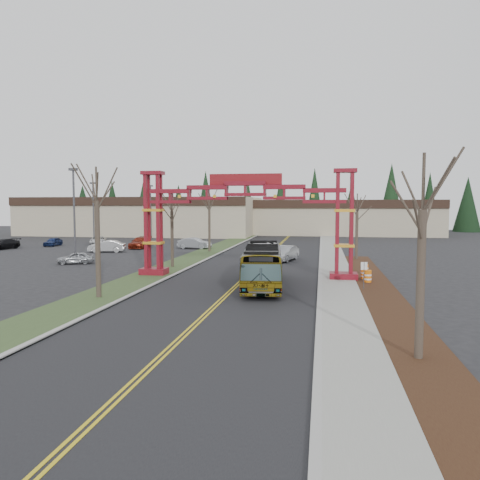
% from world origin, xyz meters
% --- Properties ---
extents(ground, '(200.00, 200.00, 0.00)m').
position_xyz_m(ground, '(0.00, 0.00, 0.00)').
color(ground, black).
rests_on(ground, ground).
extents(road, '(12.00, 110.00, 0.02)m').
position_xyz_m(road, '(0.00, 25.00, 0.01)').
color(road, black).
rests_on(road, ground).
extents(lane_line_left, '(0.12, 100.00, 0.01)m').
position_xyz_m(lane_line_left, '(-0.12, 25.00, 0.03)').
color(lane_line_left, gold).
rests_on(lane_line_left, road).
extents(lane_line_right, '(0.12, 100.00, 0.01)m').
position_xyz_m(lane_line_right, '(0.12, 25.00, 0.03)').
color(lane_line_right, gold).
rests_on(lane_line_right, road).
extents(curb_right, '(0.30, 110.00, 0.15)m').
position_xyz_m(curb_right, '(6.15, 25.00, 0.07)').
color(curb_right, '#A4A49F').
rests_on(curb_right, ground).
extents(sidewalk_right, '(2.60, 110.00, 0.14)m').
position_xyz_m(sidewalk_right, '(7.60, 25.00, 0.08)').
color(sidewalk_right, gray).
rests_on(sidewalk_right, ground).
extents(landscape_strip, '(2.60, 50.00, 0.12)m').
position_xyz_m(landscape_strip, '(10.20, 10.00, 0.06)').
color(landscape_strip, black).
rests_on(landscape_strip, ground).
extents(grass_median, '(4.00, 110.00, 0.08)m').
position_xyz_m(grass_median, '(-8.00, 25.00, 0.04)').
color(grass_median, '#334824').
rests_on(grass_median, ground).
extents(curb_left, '(0.30, 110.00, 0.15)m').
position_xyz_m(curb_left, '(-6.15, 25.00, 0.07)').
color(curb_left, '#A4A49F').
rests_on(curb_left, ground).
extents(gateway_arch, '(18.20, 1.60, 8.90)m').
position_xyz_m(gateway_arch, '(0.00, 18.00, 5.98)').
color(gateway_arch, maroon).
rests_on(gateway_arch, ground).
extents(retail_building_west, '(46.00, 22.30, 7.50)m').
position_xyz_m(retail_building_west, '(-30.00, 71.96, 3.76)').
color(retail_building_west, '#BDAE91').
rests_on(retail_building_west, ground).
extents(retail_building_east, '(38.00, 20.30, 7.00)m').
position_xyz_m(retail_building_east, '(10.00, 79.95, 3.51)').
color(retail_building_east, '#BDAE91').
rests_on(retail_building_east, ground).
extents(conifer_treeline, '(116.10, 5.60, 13.00)m').
position_xyz_m(conifer_treeline, '(0.25, 92.00, 6.49)').
color(conifer_treeline, black).
rests_on(conifer_treeline, ground).
extents(transit_bus, '(3.84, 11.55, 3.16)m').
position_xyz_m(transit_bus, '(1.94, 14.00, 1.58)').
color(transit_bus, '#9B9EA3').
rests_on(transit_bus, ground).
extents(silver_sedan, '(2.97, 5.28, 1.65)m').
position_xyz_m(silver_sedan, '(2.30, 30.05, 0.82)').
color(silver_sedan, '#A5A8AD').
rests_on(silver_sedan, ground).
extents(parked_car_near_a, '(3.91, 2.80, 1.24)m').
position_xyz_m(parked_car_near_a, '(-18.61, 23.83, 0.62)').
color(parked_car_near_a, '#A2A5A9').
rests_on(parked_car_near_a, ground).
extents(parked_car_near_b, '(4.82, 2.47, 1.51)m').
position_xyz_m(parked_car_near_b, '(-20.80, 35.47, 0.76)').
color(parked_car_near_b, silver).
rests_on(parked_car_near_b, ground).
extents(parked_car_mid_a, '(2.50, 5.40, 1.53)m').
position_xyz_m(parked_car_mid_a, '(-18.77, 41.60, 0.76)').
color(parked_car_mid_a, maroon).
rests_on(parked_car_mid_a, ground).
extents(parked_car_mid_b, '(1.72, 3.77, 1.25)m').
position_xyz_m(parked_car_mid_b, '(-32.69, 42.53, 0.63)').
color(parked_car_mid_b, navy).
rests_on(parked_car_mid_b, ground).
extents(parked_car_far_a, '(4.84, 2.30, 1.53)m').
position_xyz_m(parked_car_far_a, '(-11.00, 41.92, 0.77)').
color(parked_car_far_a, '#AAADB2').
rests_on(parked_car_far_a, ground).
extents(parked_car_far_b, '(3.86, 5.23, 1.32)m').
position_xyz_m(parked_car_far_b, '(-27.21, 45.76, 0.66)').
color(parked_car_far_b, silver).
rests_on(parked_car_far_b, ground).
extents(parked_car_far_c, '(2.88, 5.15, 1.41)m').
position_xyz_m(parked_car_far_c, '(-36.63, 36.77, 0.71)').
color(parked_car_far_c, black).
rests_on(parked_car_far_c, ground).
extents(bare_tree_median_near, '(3.29, 3.29, 8.48)m').
position_xyz_m(bare_tree_median_near, '(-8.00, 7.84, 6.27)').
color(bare_tree_median_near, '#382D26').
rests_on(bare_tree_median_near, ground).
extents(bare_tree_median_mid, '(3.01, 3.01, 7.41)m').
position_xyz_m(bare_tree_median_mid, '(-8.00, 23.03, 5.39)').
color(bare_tree_median_mid, '#382D26').
rests_on(bare_tree_median_mid, ground).
extents(bare_tree_median_far, '(3.01, 3.01, 7.95)m').
position_xyz_m(bare_tree_median_far, '(-8.00, 38.21, 5.92)').
color(bare_tree_median_far, '#382D26').
rests_on(bare_tree_median_far, ground).
extents(bare_tree_right_near, '(3.27, 3.27, 8.02)m').
position_xyz_m(bare_tree_right_near, '(10.00, -1.43, 5.82)').
color(bare_tree_right_near, '#382D26').
rests_on(bare_tree_right_near, ground).
extents(bare_tree_right_far, '(3.09, 3.09, 7.28)m').
position_xyz_m(bare_tree_right_far, '(10.00, 32.27, 5.20)').
color(bare_tree_right_far, '#382D26').
rests_on(bare_tree_right_far, ground).
extents(light_pole_near, '(0.87, 0.43, 9.97)m').
position_xyz_m(light_pole_near, '(-20.11, 26.47, 5.77)').
color(light_pole_near, '#3F3F44').
rests_on(light_pole_near, ground).
extents(light_pole_mid, '(0.83, 0.42, 9.58)m').
position_xyz_m(light_pole_mid, '(-29.29, 48.50, 5.54)').
color(light_pole_mid, '#3F3F44').
rests_on(light_pole_mid, ground).
extents(light_pole_far, '(0.83, 0.42, 9.59)m').
position_xyz_m(light_pole_far, '(-24.39, 60.71, 5.55)').
color(light_pole_far, '#3F3F44').
rests_on(light_pole_far, ground).
extents(street_sign, '(0.46, 0.15, 2.02)m').
position_xyz_m(street_sign, '(9.21, 13.58, 1.46)').
color(street_sign, '#3F3F44').
rests_on(street_sign, ground).
extents(barrel_south, '(0.57, 0.57, 1.05)m').
position_xyz_m(barrel_south, '(9.76, 16.59, 0.52)').
color(barrel_south, orange).
rests_on(barrel_south, ground).
extents(barrel_mid, '(0.49, 0.49, 0.91)m').
position_xyz_m(barrel_mid, '(9.62, 18.35, 0.45)').
color(barrel_mid, orange).
rests_on(barrel_mid, ground).
extents(barrel_north, '(0.53, 0.53, 0.98)m').
position_xyz_m(barrel_north, '(9.94, 20.78, 0.49)').
color(barrel_north, orange).
rests_on(barrel_north, ground).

